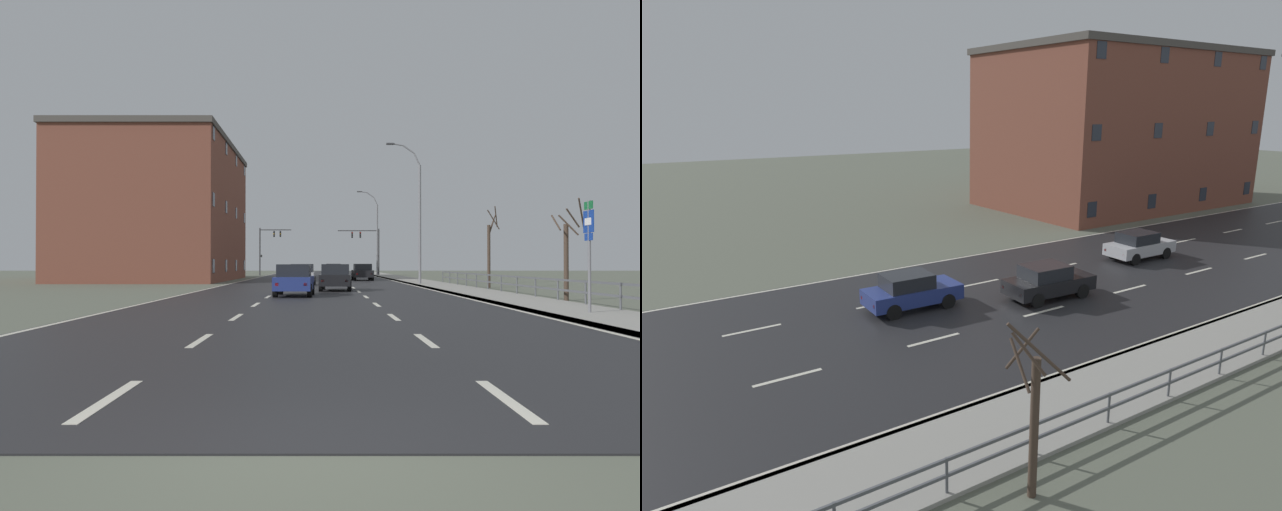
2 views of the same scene
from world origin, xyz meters
TOP-DOWN VIEW (x-y plane):
  - ground_plane at (0.00, 48.00)m, footprint 160.00×160.00m
  - guardrail at (9.85, 24.61)m, footprint 0.07×35.91m
  - car_near_right at (-1.14, 39.19)m, footprint 1.91×4.14m
  - car_mid_centre at (-1.11, 24.52)m, footprint 1.95×4.16m
  - car_distant at (1.07, 30.32)m, footprint 2.02×4.19m
  - brick_building at (-15.15, 52.63)m, footprint 13.86×22.33m
  - bare_tree_near at (10.86, 21.04)m, footprint 1.37×1.40m

SIDE VIEW (x-z plane):
  - ground_plane at x=0.00m, z-range -0.12..0.00m
  - guardrail at x=9.85m, z-range 0.21..1.21m
  - car_near_right at x=-1.14m, z-range 0.02..1.59m
  - car_mid_centre at x=-1.11m, z-range 0.02..1.59m
  - car_distant at x=1.07m, z-range 0.02..1.59m
  - bare_tree_near at x=10.86m, z-range -0.24..4.15m
  - brick_building at x=-15.15m, z-range 0.01..13.12m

